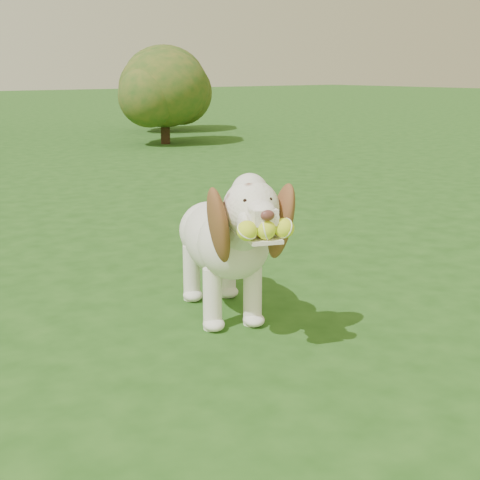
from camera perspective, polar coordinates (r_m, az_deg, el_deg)
ground at (r=3.69m, az=8.35°, el=-6.23°), size 80.00×80.00×0.00m
dog at (r=3.46m, az=-1.25°, el=0.28°), size 0.73×1.25×0.84m
shrub_f at (r=14.56m, az=-6.48°, el=13.36°), size 1.73×1.73×1.79m
shrub_d at (r=12.01m, az=-6.49°, el=12.72°), size 1.58×1.58×1.63m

